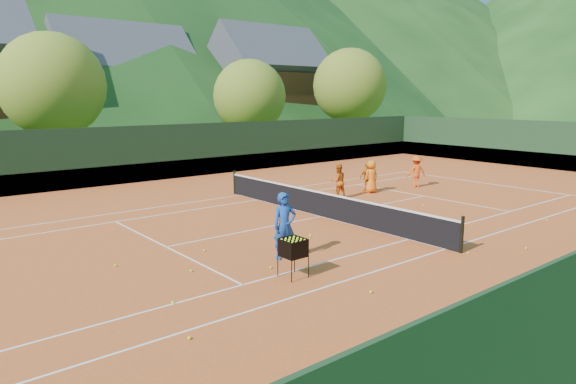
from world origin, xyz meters
TOP-DOWN VIEW (x-y plane):
  - ground at (0.00, 0.00)m, footprint 400.00×400.00m
  - clay_court at (0.00, 0.00)m, footprint 40.00×24.00m
  - coach at (-4.32, -3.15)m, footprint 0.78×0.61m
  - student_a at (2.99, 2.15)m, footprint 0.89×0.78m
  - student_b at (5.20, 2.40)m, footprint 0.88×0.52m
  - student_c at (5.18, 2.13)m, footprint 0.82×0.60m
  - student_d at (8.10, 1.76)m, footprint 1.17×0.94m
  - tennis_ball_0 at (-8.29, -0.84)m, footprint 0.07×0.07m
  - tennis_ball_1 at (-8.78, -5.84)m, footprint 0.07×0.07m
  - tennis_ball_2 at (-6.92, -2.50)m, footprint 0.07×0.07m
  - tennis_ball_3 at (-4.44, -8.72)m, footprint 0.07×0.07m
  - tennis_ball_4 at (-5.15, -3.59)m, footprint 0.07×0.07m
  - tennis_ball_5 at (5.96, -5.74)m, footprint 0.07×0.07m
  - tennis_ball_6 at (1.54, -0.92)m, footprint 0.07×0.07m
  - tennis_ball_7 at (-2.18, -1.82)m, footprint 0.07×0.07m
  - tennis_ball_8 at (-8.24, -4.10)m, footprint 0.07×0.07m
  - tennis_ball_9 at (1.88, -2.89)m, footprint 0.07×0.07m
  - tennis_ball_10 at (1.85, -7.01)m, footprint 0.07×0.07m
  - tennis_ball_11 at (0.84, -1.47)m, footprint 0.07×0.07m
  - tennis_ball_12 at (4.53, -1.33)m, footprint 0.07×0.07m
  - tennis_ball_13 at (0.06, -6.18)m, footprint 0.07×0.07m
  - tennis_ball_14 at (-4.45, -4.23)m, footprint 0.07×0.07m
  - tennis_ball_15 at (-4.39, -6.44)m, footprint 0.07×0.07m
  - tennis_ball_16 at (0.96, -8.56)m, footprint 0.07×0.07m
  - tennis_ball_17 at (-3.17, -2.54)m, footprint 0.07×0.07m
  - tennis_ball_18 at (-2.25, -1.92)m, footprint 0.07×0.07m
  - tennis_ball_19 at (-5.74, -1.13)m, footprint 0.07×0.07m
  - tennis_ball_21 at (-2.49, -8.75)m, footprint 0.07×0.07m
  - court_lines at (0.00, 0.00)m, footprint 23.83×11.03m
  - tennis_net at (0.00, 0.00)m, footprint 0.10×12.07m
  - perimeter_fence at (0.00, 0.00)m, footprint 40.40×24.24m
  - ball_hopper at (-5.09, -4.45)m, footprint 0.57×0.57m
  - chalet_mid at (6.00, 34.00)m, footprint 12.65×8.82m
  - chalet_right at (20.00, 30.00)m, footprint 11.50×8.82m
  - tree_b at (-4.00, 20.00)m, footprint 6.40×6.40m
  - tree_c at (10.00, 19.00)m, footprint 5.60×5.60m
  - tree_d at (22.00, 20.00)m, footprint 6.80×6.80m

SIDE VIEW (x-z plane):
  - ground at x=0.00m, z-range 0.00..0.00m
  - clay_court at x=0.00m, z-range 0.00..0.02m
  - court_lines at x=0.00m, z-range 0.02..0.03m
  - tennis_ball_0 at x=-8.29m, z-range 0.02..0.09m
  - tennis_ball_1 at x=-8.78m, z-range 0.02..0.09m
  - tennis_ball_2 at x=-6.92m, z-range 0.02..0.09m
  - tennis_ball_3 at x=-4.44m, z-range 0.02..0.09m
  - tennis_ball_4 at x=-5.15m, z-range 0.02..0.09m
  - tennis_ball_5 at x=5.96m, z-range 0.02..0.09m
  - tennis_ball_6 at x=1.54m, z-range 0.02..0.09m
  - tennis_ball_7 at x=-2.18m, z-range 0.02..0.09m
  - tennis_ball_8 at x=-8.24m, z-range 0.02..0.09m
  - tennis_ball_9 at x=1.88m, z-range 0.02..0.09m
  - tennis_ball_10 at x=1.85m, z-range 0.02..0.09m
  - tennis_ball_11 at x=0.84m, z-range 0.02..0.09m
  - tennis_ball_12 at x=4.53m, z-range 0.02..0.09m
  - tennis_ball_13 at x=0.06m, z-range 0.02..0.09m
  - tennis_ball_14 at x=-4.45m, z-range 0.02..0.09m
  - tennis_ball_15 at x=-4.39m, z-range 0.02..0.09m
  - tennis_ball_16 at x=0.96m, z-range 0.02..0.09m
  - tennis_ball_17 at x=-3.17m, z-range 0.02..0.09m
  - tennis_ball_18 at x=-2.25m, z-range 0.02..0.09m
  - tennis_ball_19 at x=-5.74m, z-range 0.02..0.09m
  - tennis_ball_21 at x=-2.49m, z-range 0.02..0.09m
  - tennis_net at x=0.00m, z-range -0.03..1.07m
  - student_b at x=5.20m, z-range 0.02..1.43m
  - ball_hopper at x=-5.09m, z-range 0.27..1.27m
  - student_a at x=2.99m, z-range 0.02..1.57m
  - student_c at x=5.18m, z-range 0.02..1.57m
  - student_d at x=8.10m, z-range 0.02..1.61m
  - coach at x=-4.32m, z-range 0.02..1.91m
  - perimeter_fence at x=0.00m, z-range -0.23..2.77m
  - tree_c at x=10.00m, z-range 0.87..8.22m
  - chalet_mid at x=6.00m, z-range -0.74..10.72m
  - tree_b at x=-4.00m, z-range 0.99..9.39m
  - chalet_right at x=20.00m, z-range -0.70..11.21m
  - tree_d at x=22.00m, z-range 1.06..9.98m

